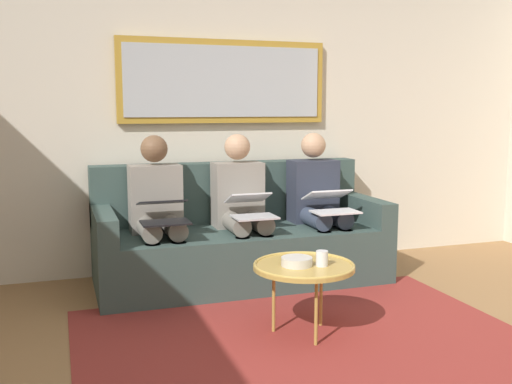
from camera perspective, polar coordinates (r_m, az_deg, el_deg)
The scene contains 13 objects.
wall_rear at distance 4.96m, azimuth -3.37°, elevation 7.72°, with size 6.00×0.12×2.60m, color beige.
area_rug at distance 3.56m, azimuth 4.52°, elevation -13.86°, with size 2.60×1.80×0.01m, color maroon.
couch at distance 4.61m, azimuth -1.67°, elevation -4.70°, with size 2.20×0.90×0.90m.
framed_mirror at distance 4.87m, azimuth -3.09°, elevation 10.66°, with size 1.74×0.05×0.67m.
coffee_table at distance 3.48m, azimuth 4.68°, elevation -7.27°, with size 0.60×0.60×0.44m.
cup at distance 3.45m, azimuth 6.42°, elevation -6.42°, with size 0.07×0.07×0.09m, color silver.
bowl at distance 3.45m, azimuth 3.98°, elevation -6.74°, with size 0.18×0.18×0.05m, color beige.
person_left at distance 4.71m, azimuth 6.02°, elevation -0.77°, with size 0.38×0.58×1.14m.
laptop_white at distance 4.50m, azimuth 7.26°, elevation -0.97°, with size 0.34×0.37×0.16m.
person_middle at distance 4.49m, azimuth -1.43°, elevation -1.18°, with size 0.38×0.58×1.14m.
laptop_silver at distance 4.27m, azimuth -0.51°, elevation -1.37°, with size 0.31×0.39×0.17m.
person_right at distance 4.34m, azimuth -9.52°, elevation -1.61°, with size 0.38×0.58×1.14m.
laptop_black at distance 4.10m, azimuth -8.98°, elevation -1.83°, with size 0.33×0.37×0.15m.
Camera 1 is at (1.31, 2.18, 1.34)m, focal length 41.21 mm.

